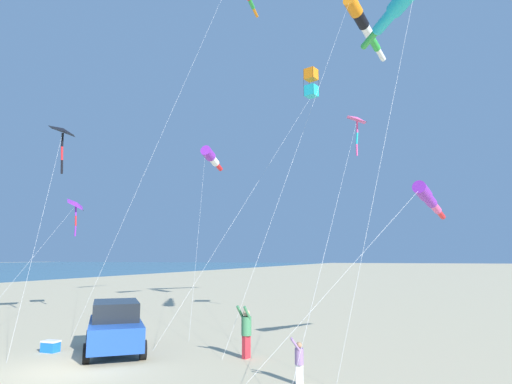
# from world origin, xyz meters

# --- Properties ---
(ground_plane) EXTENTS (600.00, 600.00, 0.00)m
(ground_plane) POSITION_xyz_m (0.00, 0.00, 0.00)
(ground_plane) COLOR #C6B58C
(parked_car) EXTENTS (4.13, 4.51, 1.85)m
(parked_car) POSITION_xyz_m (0.20, -2.76, 0.95)
(parked_car) COLOR #1E479E
(parked_car) RESTS_ON ground_plane
(cooler_box) EXTENTS (0.62, 0.42, 0.42)m
(cooler_box) POSITION_xyz_m (2.50, -2.00, 0.21)
(cooler_box) COLOR blue
(cooler_box) RESTS_ON ground_plane
(person_adult_flyer) EXTENTS (0.53, 0.63, 1.84)m
(person_adult_flyer) POSITION_xyz_m (-4.82, -3.49, 1.00)
(person_adult_flyer) COLOR #B72833
(person_adult_flyer) RESTS_ON ground_plane
(person_child_green_jacket) EXTENTS (0.44, 0.38, 1.26)m
(person_child_green_jacket) POSITION_xyz_m (-7.37, -0.98, 0.69)
(person_child_green_jacket) COLOR silver
(person_child_green_jacket) RESTS_ON ground_plane
(kite_delta_green_low_center) EXTENTS (1.34, 14.47, 11.28)m
(kite_delta_green_low_center) POSITION_xyz_m (-8.01, -11.99, 10.92)
(kite_delta_green_low_center) COLOR #EF4C93
(kite_delta_green_low_center) RESTS_ON ground_plane
(kite_delta_yellow_midlevel) EXTENTS (5.45, 11.90, 7.35)m
(kite_delta_yellow_midlevel) POSITION_xyz_m (9.94, -11.14, 6.90)
(kite_delta_yellow_midlevel) COLOR purple
(kite_delta_yellow_midlevel) RESTS_ON ground_plane
(kite_windsock_orange_high_right) EXTENTS (5.81, 8.28, 6.12)m
(kite_windsock_orange_high_right) POSITION_xyz_m (-11.16, -5.43, 5.63)
(kite_windsock_orange_high_right) COLOR purple
(kite_windsock_orange_high_right) RESTS_ON ground_plane
(kite_windsock_long_streamer_left) EXTENTS (3.03, 9.36, 14.35)m
(kite_windsock_long_streamer_left) POSITION_xyz_m (-10.26, -6.88, 14.00)
(kite_windsock_long_streamer_left) COLOR #1EB7C6
(kite_windsock_long_streamer_left) RESTS_ON ground_plane
(kite_delta_magenta_far_left) EXTENTS (4.46, 6.53, 10.34)m
(kite_delta_magenta_far_left) POSITION_xyz_m (6.30, -5.84, 9.98)
(kite_delta_magenta_far_left) COLOR black
(kite_delta_magenta_far_left) RESTS_ON ground_plane
(kite_box_long_streamer_right) EXTENTS (3.98, 13.73, 16.43)m
(kite_box_long_streamer_right) POSITION_xyz_m (-4.47, -16.79, 15.43)
(kite_box_long_streamer_right) COLOR orange
(kite_box_long_streamer_right) RESTS_ON ground_plane
(kite_windsock_purple_drifting) EXTENTS (5.55, 14.74, 11.80)m
(kite_windsock_purple_drifting) POSITION_xyz_m (3.71, -18.12, 11.13)
(kite_windsock_purple_drifting) COLOR purple
(kite_windsock_purple_drifting) RESTS_ON ground_plane
(kite_windsock_checkered_midright) EXTENTS (5.23, 17.72, 20.18)m
(kite_windsock_checkered_midright) POSITION_xyz_m (-8.08, -16.79, 19.17)
(kite_windsock_checkered_midright) COLOR orange
(kite_windsock_checkered_midright) RESTS_ON ground_plane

